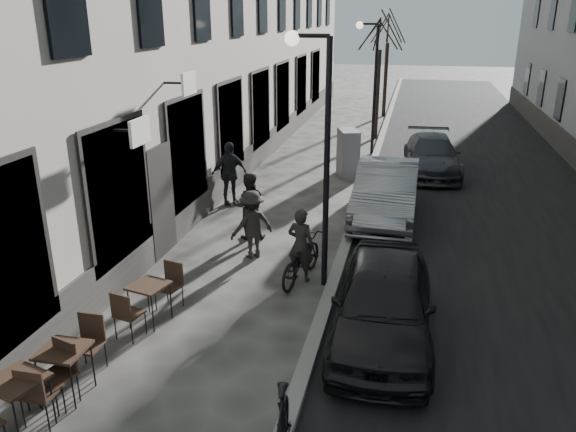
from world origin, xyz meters
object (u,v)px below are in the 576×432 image
at_px(car_near, 383,302).
at_px(car_far, 432,155).
at_px(tree_near, 381,31).
at_px(pedestrian_mid, 252,224).
at_px(streetlamp_near, 319,136).
at_px(pedestrian_near, 249,206).
at_px(utility_cabinet, 348,153).
at_px(bistro_set_c, 150,299).
at_px(bistro_set_b, 65,367).
at_px(pedestrian_far, 229,174).
at_px(bicycle, 301,259).
at_px(bistro_set_a, 20,399).
at_px(streetlamp_far, 371,74).
at_px(car_mid, 386,191).
at_px(tree_far, 388,28).

relative_size(car_near, car_far, 0.93).
relative_size(tree_near, pedestrian_mid, 3.53).
relative_size(streetlamp_near, tree_near, 0.89).
bearing_deg(car_far, pedestrian_near, -125.85).
relative_size(utility_cabinet, pedestrian_mid, 1.01).
bearing_deg(bistro_set_c, bistro_set_b, -84.20).
xyz_separation_m(bistro_set_c, pedestrian_far, (-0.73, 6.83, 0.47)).
distance_m(bicycle, pedestrian_near, 2.71).
xyz_separation_m(bicycle, pedestrian_far, (-3.07, 4.50, 0.45)).
bearing_deg(car_near, bistro_set_a, -144.59).
height_order(streetlamp_far, utility_cabinet, streetlamp_far).
bearing_deg(utility_cabinet, pedestrian_mid, -119.50).
distance_m(streetlamp_far, bicycle, 12.19).
xyz_separation_m(utility_cabinet, car_mid, (1.55, -4.01, -0.05)).
bearing_deg(bistro_set_a, tree_far, 98.64).
distance_m(bistro_set_b, pedestrian_near, 6.67).
height_order(tree_near, pedestrian_mid, tree_near).
bearing_deg(streetlamp_near, pedestrian_near, 134.10).
bearing_deg(car_far, bicycle, -110.74).
height_order(pedestrian_near, car_near, pedestrian_near).
bearing_deg(bistro_set_b, tree_far, 82.82).
relative_size(streetlamp_near, streetlamp_far, 1.00).
bearing_deg(car_near, tree_near, 93.78).
height_order(streetlamp_far, car_near, streetlamp_far).
bearing_deg(tree_far, pedestrian_far, -102.06).
bearing_deg(streetlamp_near, tree_near, 89.72).
relative_size(bistro_set_b, car_near, 0.38).
height_order(streetlamp_near, car_mid, streetlamp_near).
bearing_deg(utility_cabinet, tree_far, 68.52).
distance_m(tree_near, bistro_set_c, 17.94).
bearing_deg(bistro_set_c, car_near, 17.94).
bearing_deg(car_mid, bistro_set_c, -119.57).
height_order(pedestrian_far, car_near, pedestrian_far).
xyz_separation_m(tree_near, pedestrian_far, (-3.50, -10.39, -3.72)).
bearing_deg(car_near, tree_far, 92.51).
distance_m(streetlamp_far, pedestrian_far, 8.44).
bearing_deg(utility_cabinet, car_near, -99.07).
height_order(bistro_set_c, pedestrian_mid, pedestrian_mid).
relative_size(bicycle, car_mid, 0.40).
distance_m(bistro_set_c, car_far, 12.81).
bearing_deg(bistro_set_c, tree_near, 93.53).
distance_m(pedestrian_near, car_far, 8.65).
bearing_deg(pedestrian_near, tree_far, -110.59).
distance_m(utility_cabinet, bicycle, 8.32).
height_order(bistro_set_b, bicycle, bicycle).
height_order(bistro_set_a, pedestrian_near, pedestrian_near).
height_order(streetlamp_near, pedestrian_far, streetlamp_near).
distance_m(bistro_set_a, pedestrian_far, 9.87).
bearing_deg(car_far, pedestrian_mid, -120.19).
relative_size(streetlamp_far, car_near, 1.21).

